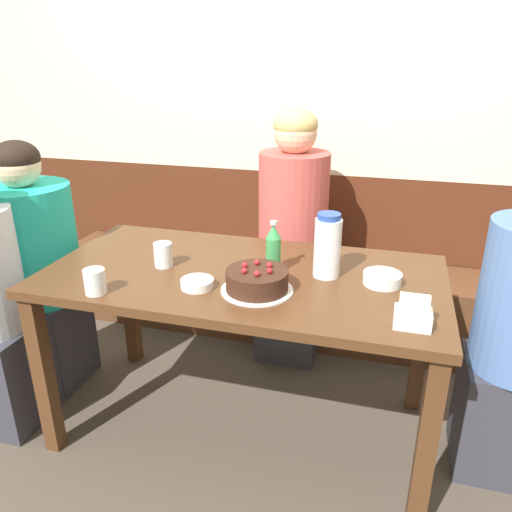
{
  "coord_description": "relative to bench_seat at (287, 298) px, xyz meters",
  "views": [
    {
      "loc": [
        0.52,
        -1.66,
        1.49
      ],
      "look_at": [
        0.04,
        0.05,
        0.77
      ],
      "focal_mm": 35.0,
      "sensor_mm": 36.0,
      "label": 1
    }
  ],
  "objects": [
    {
      "name": "ground_plane",
      "position": [
        0.0,
        -0.83,
        -0.21
      ],
      "size": [
        12.0,
        12.0,
        0.0
      ],
      "primitive_type": "plane",
      "color": "#4C4238"
    },
    {
      "name": "back_wall",
      "position": [
        0.0,
        0.22,
        1.04
      ],
      "size": [
        4.8,
        0.04,
        2.5
      ],
      "color": "#4C2314",
      "rests_on": "ground_plane"
    },
    {
      "name": "bench_seat",
      "position": [
        0.0,
        0.0,
        0.0
      ],
      "size": [
        2.64,
        0.38,
        0.43
      ],
      "color": "#56331E",
      "rests_on": "ground_plane"
    },
    {
      "name": "dining_table",
      "position": [
        0.0,
        -0.83,
        0.42
      ],
      "size": [
        1.5,
        0.77,
        0.72
      ],
      "color": "#4C2D19",
      "rests_on": "ground_plane"
    },
    {
      "name": "birthday_cake",
      "position": [
        0.1,
        -0.97,
        0.55
      ],
      "size": [
        0.25,
        0.25,
        0.1
      ],
      "color": "white",
      "rests_on": "dining_table"
    },
    {
      "name": "water_pitcher",
      "position": [
        0.31,
        -0.78,
        0.63
      ],
      "size": [
        0.1,
        0.1,
        0.24
      ],
      "color": "white",
      "rests_on": "dining_table"
    },
    {
      "name": "soju_bottle",
      "position": [
        0.11,
        -0.79,
        0.61
      ],
      "size": [
        0.06,
        0.06,
        0.2
      ],
      "color": "#388E4C",
      "rests_on": "dining_table"
    },
    {
      "name": "napkin_holder",
      "position": [
        0.62,
        -1.08,
        0.55
      ],
      "size": [
        0.11,
        0.08,
        0.11
      ],
      "color": "white",
      "rests_on": "dining_table"
    },
    {
      "name": "bowl_soup_white",
      "position": [
        -0.11,
        -1.0,
        0.53
      ],
      "size": [
        0.12,
        0.12,
        0.03
      ],
      "color": "white",
      "rests_on": "dining_table"
    },
    {
      "name": "bowl_rice_small",
      "position": [
        0.51,
        -0.8,
        0.53
      ],
      "size": [
        0.14,
        0.14,
        0.04
      ],
      "color": "white",
      "rests_on": "dining_table"
    },
    {
      "name": "glass_water_tall",
      "position": [
        -0.43,
        -1.14,
        0.55
      ],
      "size": [
        0.07,
        0.07,
        0.09
      ],
      "color": "silver",
      "rests_on": "dining_table"
    },
    {
      "name": "glass_tumbler_short",
      "position": [
        -0.31,
        -0.86,
        0.56
      ],
      "size": [
        0.07,
        0.07,
        0.1
      ],
      "color": "silver",
      "rests_on": "dining_table"
    },
    {
      "name": "person_teal_shirt",
      "position": [
        0.06,
        -0.19,
        0.41
      ],
      "size": [
        0.34,
        0.34,
        1.27
      ],
      "rotation": [
        0.0,
        0.0,
        -1.57
      ],
      "color": "#33333D",
      "rests_on": "ground_plane"
    },
    {
      "name": "person_grey_tee",
      "position": [
        -1.01,
        -0.76,
        0.37
      ],
      "size": [
        0.4,
        0.4,
        1.16
      ],
      "color": "#33333D",
      "rests_on": "ground_plane"
    }
  ]
}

